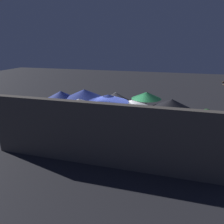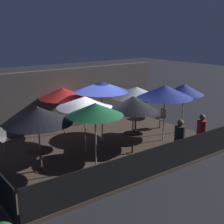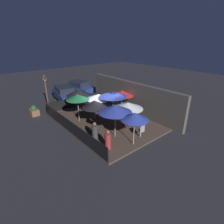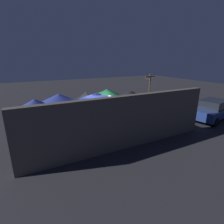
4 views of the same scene
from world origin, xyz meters
The scene contains 25 objects.
ground_plane centered at (0.00, 0.00, 0.00)m, with size 60.00×60.00×0.00m, color #26262B.
patio_deck centered at (0.00, 0.00, 0.06)m, with size 9.13×6.16×0.12m.
building_wall centered at (0.00, 3.31, 1.44)m, with size 10.73×0.36×2.88m.
fence_front centered at (0.00, -3.03, 0.59)m, with size 8.93×0.05×0.95m.
fence_side_left centered at (-4.52, 0.00, 0.59)m, with size 0.05×5.96×0.95m.
patio_umbrella_0 centered at (-2.80, -0.55, 2.03)m, with size 2.22×2.22×2.18m.
patio_umbrella_1 centered at (0.60, -1.21, 2.05)m, with size 1.84×1.84×2.21m.
patio_umbrella_2 centered at (2.27, 0.54, 1.99)m, with size 2.23×2.23×2.11m.
patio_umbrella_3 centered at (4.05, -0.62, 2.09)m, with size 1.76×1.76×2.21m.
patio_umbrella_4 centered at (-0.67, 0.07, 2.04)m, with size 2.10×2.10×2.12m.
patio_umbrella_5 centered at (2.55, -0.90, 2.21)m, with size 2.26×2.26×2.35m.
patio_umbrella_6 centered at (-1.27, -1.54, 2.18)m, with size 1.83×1.83×2.27m.
patio_umbrella_7 centered at (-0.33, 2.39, 1.97)m, with size 2.10×2.10×2.07m.
patio_umbrella_8 centered at (0.51, 0.63, 2.41)m, with size 2.23×2.23×2.49m.
dining_table_0 centered at (-2.80, -0.55, 0.69)m, with size 0.84×0.84×0.73m.
dining_table_1 centered at (0.60, -1.21, 0.72)m, with size 0.74×0.74×0.77m.
dining_table_2 centered at (2.27, 0.54, 0.68)m, with size 0.85×0.85×0.71m.
patio_chair_0 centered at (-3.21, 1.90, 0.62)m, with size 0.46×0.46×0.92m.
patio_chair_1 centered at (3.78, 0.40, 0.62)m, with size 0.44×0.44×0.92m.
patron_0 centered at (2.04, -2.23, 0.70)m, with size 0.42×0.42×1.31m.
patron_1 centered at (3.38, -2.19, 0.69)m, with size 0.50×0.50×1.27m.
planter_box centered at (-5.16, -3.93, 0.40)m, with size 0.95×0.66×0.94m.
light_post centered at (-6.06, -2.28, 1.88)m, with size 1.10×0.12×3.32m.
parked_car_0 centered at (-7.14, 0.03, 0.85)m, with size 4.66×2.39×1.62m.
parked_car_1 centered at (-8.34, 2.63, 0.84)m, with size 4.19×2.51×1.62m.
Camera 3 is at (10.57, -7.85, 6.42)m, focal length 28.00 mm.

